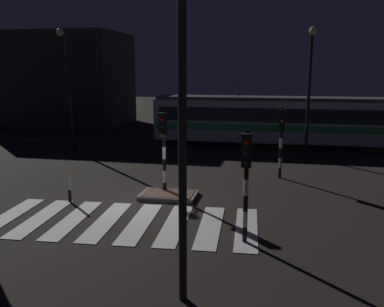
% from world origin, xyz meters
% --- Properties ---
extents(ground_plane, '(120.00, 120.00, 0.00)m').
position_xyz_m(ground_plane, '(0.00, 0.00, 0.00)').
color(ground_plane, black).
extents(rail_near, '(80.00, 0.12, 0.03)m').
position_xyz_m(rail_near, '(0.00, 12.77, 0.01)').
color(rail_near, '#59595E').
rests_on(rail_near, ground).
extents(rail_far, '(80.00, 0.12, 0.03)m').
position_xyz_m(rail_far, '(0.00, 14.21, 0.01)').
color(rail_far, '#59595E').
rests_on(rail_far, ground).
extents(crosswalk_zebra, '(9.11, 4.31, 0.02)m').
position_xyz_m(crosswalk_zebra, '(-0.00, -2.06, 0.01)').
color(crosswalk_zebra, silver).
rests_on(crosswalk_zebra, ground).
extents(traffic_island, '(2.22, 1.45, 0.18)m').
position_xyz_m(traffic_island, '(0.80, 0.95, 0.09)').
color(traffic_island, slate).
rests_on(traffic_island, ground).
extents(traffic_light_corner_near_right, '(0.36, 0.42, 3.37)m').
position_xyz_m(traffic_light_corner_near_right, '(4.11, -3.00, 2.22)').
color(traffic_light_corner_near_right, black).
rests_on(traffic_light_corner_near_right, ground).
extents(traffic_light_median_centre, '(0.36, 0.42, 3.45)m').
position_xyz_m(traffic_light_median_centre, '(0.54, 1.25, 2.28)').
color(traffic_light_median_centre, black).
rests_on(traffic_light_median_centre, ground).
extents(traffic_light_corner_far_right, '(0.36, 0.42, 3.32)m').
position_xyz_m(traffic_light_corner_far_right, '(5.17, 4.85, 2.19)').
color(traffic_light_corner_far_right, black).
rests_on(traffic_light_corner_far_right, ground).
extents(street_lamp_near_kerb, '(0.44, 1.21, 6.81)m').
position_xyz_m(street_lamp_near_kerb, '(3.01, -6.58, 4.35)').
color(street_lamp_near_kerb, black).
rests_on(street_lamp_near_kerb, ground).
extents(street_lamp_trackside_left, '(0.44, 1.21, 7.32)m').
position_xyz_m(street_lamp_trackside_left, '(-7.35, 8.80, 4.63)').
color(street_lamp_trackside_left, black).
rests_on(street_lamp_trackside_left, ground).
extents(street_lamp_trackside_right, '(0.44, 1.21, 7.23)m').
position_xyz_m(street_lamp_trackside_right, '(6.66, 9.72, 4.58)').
color(street_lamp_trackside_right, black).
rests_on(street_lamp_trackside_right, ground).
extents(tram, '(15.95, 2.58, 4.15)m').
position_xyz_m(tram, '(4.75, 13.49, 1.75)').
color(tram, silver).
rests_on(tram, ground).
extents(bollard_island_edge, '(0.12, 0.12, 1.11)m').
position_xyz_m(bollard_island_edge, '(-2.76, -0.41, 0.56)').
color(bollard_island_edge, black).
rests_on(bollard_island_edge, ground).
extents(building_backdrop, '(11.87, 8.00, 8.21)m').
position_xyz_m(building_backdrop, '(-14.68, 21.14, 4.10)').
color(building_backdrop, '#2D2D33').
rests_on(building_backdrop, ground).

